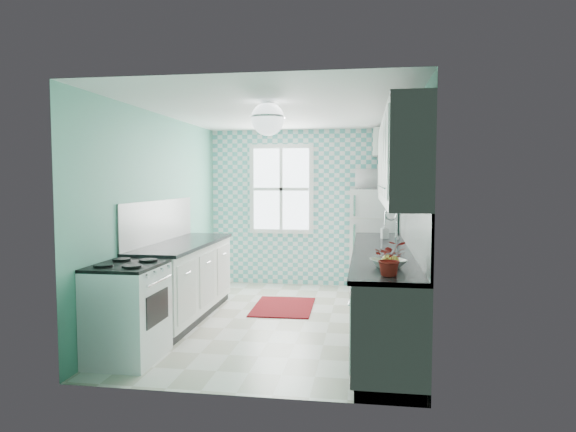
# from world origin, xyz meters

# --- Properties ---
(floor) EXTENTS (3.00, 4.40, 0.02)m
(floor) POSITION_xyz_m (0.00, 0.00, -0.01)
(floor) COLOR silver
(floor) RESTS_ON ground
(ceiling) EXTENTS (3.00, 4.40, 0.02)m
(ceiling) POSITION_xyz_m (0.00, 0.00, 2.51)
(ceiling) COLOR white
(ceiling) RESTS_ON wall_back
(wall_back) EXTENTS (3.00, 0.02, 2.50)m
(wall_back) POSITION_xyz_m (0.00, 2.21, 1.25)
(wall_back) COLOR #5BAB91
(wall_back) RESTS_ON floor
(wall_front) EXTENTS (3.00, 0.02, 2.50)m
(wall_front) POSITION_xyz_m (0.00, -2.21, 1.25)
(wall_front) COLOR #5BAB91
(wall_front) RESTS_ON floor
(wall_left) EXTENTS (0.02, 4.40, 2.50)m
(wall_left) POSITION_xyz_m (-1.51, 0.00, 1.25)
(wall_left) COLOR #5BAB91
(wall_left) RESTS_ON floor
(wall_right) EXTENTS (0.02, 4.40, 2.50)m
(wall_right) POSITION_xyz_m (1.51, 0.00, 1.25)
(wall_right) COLOR #5BAB91
(wall_right) RESTS_ON floor
(accent_wall) EXTENTS (3.00, 0.01, 2.50)m
(accent_wall) POSITION_xyz_m (0.00, 2.19, 1.25)
(accent_wall) COLOR #5AB7B3
(accent_wall) RESTS_ON wall_back
(window) EXTENTS (1.04, 0.05, 1.44)m
(window) POSITION_xyz_m (-0.35, 2.16, 1.55)
(window) COLOR white
(window) RESTS_ON wall_back
(backsplash_right) EXTENTS (0.02, 3.60, 0.51)m
(backsplash_right) POSITION_xyz_m (1.49, -0.40, 1.20)
(backsplash_right) COLOR white
(backsplash_right) RESTS_ON wall_right
(backsplash_left) EXTENTS (0.02, 2.15, 0.51)m
(backsplash_left) POSITION_xyz_m (-1.49, -0.07, 1.20)
(backsplash_left) COLOR white
(backsplash_left) RESTS_ON wall_left
(upper_cabinets_right) EXTENTS (0.33, 3.20, 0.90)m
(upper_cabinets_right) POSITION_xyz_m (1.33, -0.60, 1.90)
(upper_cabinets_right) COLOR white
(upper_cabinets_right) RESTS_ON wall_right
(upper_cabinet_fridge) EXTENTS (0.40, 0.74, 0.40)m
(upper_cabinet_fridge) POSITION_xyz_m (1.30, 1.83, 2.25)
(upper_cabinet_fridge) COLOR white
(upper_cabinet_fridge) RESTS_ON wall_right
(ceiling_light) EXTENTS (0.34, 0.34, 0.35)m
(ceiling_light) POSITION_xyz_m (0.00, -0.80, 2.32)
(ceiling_light) COLOR silver
(ceiling_light) RESTS_ON ceiling
(base_cabinets_right) EXTENTS (0.60, 3.60, 0.90)m
(base_cabinets_right) POSITION_xyz_m (1.20, -0.40, 0.45)
(base_cabinets_right) COLOR white
(base_cabinets_right) RESTS_ON floor
(countertop_right) EXTENTS (0.63, 3.60, 0.04)m
(countertop_right) POSITION_xyz_m (1.19, -0.40, 0.92)
(countertop_right) COLOR black
(countertop_right) RESTS_ON base_cabinets_right
(base_cabinets_left) EXTENTS (0.60, 2.15, 0.90)m
(base_cabinets_left) POSITION_xyz_m (-1.20, -0.07, 0.45)
(base_cabinets_left) COLOR white
(base_cabinets_left) RESTS_ON floor
(countertop_left) EXTENTS (0.63, 2.15, 0.04)m
(countertop_left) POSITION_xyz_m (-1.19, -0.07, 0.92)
(countertop_left) COLOR black
(countertop_left) RESTS_ON base_cabinets_left
(fridge) EXTENTS (0.68, 0.68, 1.56)m
(fridge) POSITION_xyz_m (1.11, 1.81, 0.78)
(fridge) COLOR silver
(fridge) RESTS_ON floor
(stove) EXTENTS (0.60, 0.74, 0.90)m
(stove) POSITION_xyz_m (-1.20, -1.56, 0.47)
(stove) COLOR white
(stove) RESTS_ON floor
(sink) EXTENTS (0.52, 0.44, 0.53)m
(sink) POSITION_xyz_m (1.20, 0.50, 0.93)
(sink) COLOR silver
(sink) RESTS_ON countertop_right
(rug) EXTENTS (0.80, 1.12, 0.02)m
(rug) POSITION_xyz_m (-0.07, 0.63, 0.01)
(rug) COLOR maroon
(rug) RESTS_ON floor
(dish_towel) EXTENTS (0.09, 0.20, 0.31)m
(dish_towel) POSITION_xyz_m (0.89, 0.46, 0.48)
(dish_towel) COLOR #5AB69C
(dish_towel) RESTS_ON base_cabinets_right
(fruit_bowl) EXTENTS (0.39, 0.39, 0.07)m
(fruit_bowl) POSITION_xyz_m (1.20, -1.55, 0.98)
(fruit_bowl) COLOR white
(fruit_bowl) RESTS_ON countertop_right
(potted_plant) EXTENTS (0.27, 0.24, 0.28)m
(potted_plant) POSITION_xyz_m (1.20, -1.94, 1.08)
(potted_plant) COLOR #C52541
(potted_plant) RESTS_ON countertop_right
(soap_bottle) EXTENTS (0.11, 0.11, 0.20)m
(soap_bottle) POSITION_xyz_m (1.25, 0.68, 1.04)
(soap_bottle) COLOR #7B9FAF
(soap_bottle) RESTS_ON countertop_right
(microwave) EXTENTS (0.55, 0.38, 0.30)m
(microwave) POSITION_xyz_m (1.11, 1.81, 1.71)
(microwave) COLOR white
(microwave) RESTS_ON fridge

